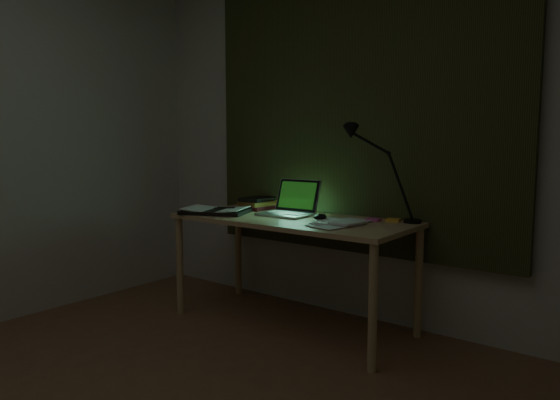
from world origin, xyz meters
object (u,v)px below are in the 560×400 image
(laptop, at_px, (285,198))
(loose_papers, at_px, (343,222))
(open_textbook, at_px, (216,210))
(desk, at_px, (291,272))
(book_stack, at_px, (257,203))
(desk_lamp, at_px, (414,176))

(laptop, height_order, loose_papers, laptop)
(open_textbook, bearing_deg, desk, -8.07)
(desk, relative_size, laptop, 4.13)
(desk, height_order, book_stack, book_stack)
(book_stack, relative_size, desk_lamp, 0.40)
(book_stack, distance_m, desk_lamp, 1.16)
(desk, bearing_deg, loose_papers, -2.19)
(laptop, bearing_deg, desk_lamp, 15.79)
(desk, height_order, desk_lamp, desk_lamp)
(desk, relative_size, loose_papers, 4.58)
(desk_lamp, bearing_deg, laptop, -164.71)
(book_stack, bearing_deg, desk, -23.88)
(laptop, distance_m, book_stack, 0.40)
(desk, xyz_separation_m, open_textbook, (-0.53, -0.14, 0.37))
(desk, bearing_deg, open_textbook, -165.62)
(laptop, xyz_separation_m, open_textbook, (-0.44, -0.19, -0.10))
(book_stack, bearing_deg, loose_papers, -14.48)
(open_textbook, bearing_deg, loose_papers, -14.82)
(open_textbook, distance_m, desk_lamp, 1.31)
(laptop, distance_m, open_textbook, 0.49)
(open_textbook, height_order, loose_papers, open_textbook)
(desk_lamp, bearing_deg, desk, -159.14)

